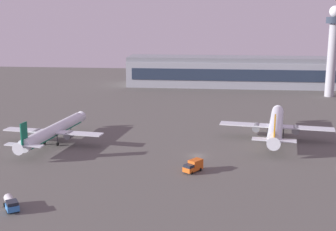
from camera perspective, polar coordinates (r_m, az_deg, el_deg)
The scene contains 7 objects.
ground_plane at distance 132.95m, azimuth 3.67°, elevation -4.99°, with size 416.00×416.00×0.00m, color #56544F.
terminal_building at distance 260.90m, azimuth 13.24°, elevation 5.23°, with size 163.56×22.40×16.40m.
control_tower at distance 236.44m, azimuth 19.75°, elevation 8.21°, with size 8.00×8.00×43.53m.
airplane_taxiway_distant at distance 148.05m, azimuth -14.02°, elevation -1.88°, with size 32.62×41.78×10.72m.
airplane_terminal_side at distance 152.87m, azimuth 13.23°, elevation -1.21°, with size 36.28×46.43×11.93m.
fuel_truck at distance 102.89m, azimuth -18.89°, elevation -10.25°, with size 5.33×6.37×2.35m.
catering_truck at distance 119.43m, azimuth 3.17°, elevation -6.25°, with size 5.25×5.94×3.05m.
Camera 1 is at (4.99, -126.63, 40.18)m, focal length 49.18 mm.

